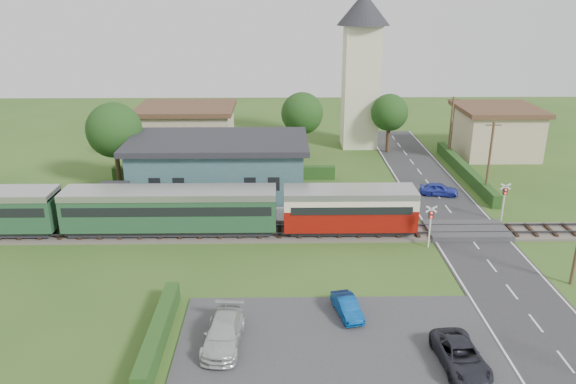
{
  "coord_description": "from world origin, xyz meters",
  "views": [
    {
      "loc": [
        -4.49,
        -37.61,
        17.89
      ],
      "look_at": [
        -3.84,
        4.0,
        2.77
      ],
      "focal_mm": 35.0,
      "sensor_mm": 36.0,
      "label": 1
    }
  ],
  "objects_px": {
    "house_east": "(496,130)",
    "car_on_road": "(439,189)",
    "car_park_blue": "(347,307)",
    "pedestrian_near": "(291,205)",
    "equipment_hut": "(114,200)",
    "train": "(128,209)",
    "church_tower": "(362,59)",
    "station_building": "(219,167)",
    "car_park_silver": "(224,333)",
    "pedestrian_far": "(162,204)",
    "house_west": "(187,129)",
    "car_park_dark": "(461,356)",
    "crossing_signal_near": "(431,220)",
    "crossing_signal_far": "(504,197)"
  },
  "relations": [
    {
      "from": "crossing_signal_near",
      "to": "car_park_silver",
      "type": "xyz_separation_m",
      "value": [
        -13.9,
        -11.84,
        -1.38
      ]
    },
    {
      "from": "car_on_road",
      "to": "car_park_blue",
      "type": "height_order",
      "value": "car_on_road"
    },
    {
      "from": "equipment_hut",
      "to": "pedestrian_far",
      "type": "height_order",
      "value": "equipment_hut"
    },
    {
      "from": "house_east",
      "to": "pedestrian_far",
      "type": "distance_m",
      "value": 38.9
    },
    {
      "from": "car_on_road",
      "to": "car_park_blue",
      "type": "bearing_deg",
      "value": 164.06
    },
    {
      "from": "house_west",
      "to": "car_on_road",
      "type": "distance_m",
      "value": 29.07
    },
    {
      "from": "car_park_dark",
      "to": "pedestrian_near",
      "type": "relative_size",
      "value": 2.49
    },
    {
      "from": "equipment_hut",
      "to": "train",
      "type": "distance_m",
      "value": 3.82
    },
    {
      "from": "car_on_road",
      "to": "car_park_silver",
      "type": "relative_size",
      "value": 0.73
    },
    {
      "from": "equipment_hut",
      "to": "pedestrian_far",
      "type": "relative_size",
      "value": 1.74
    },
    {
      "from": "pedestrian_far",
      "to": "car_park_silver",
      "type": "bearing_deg",
      "value": -161.98
    },
    {
      "from": "car_park_dark",
      "to": "car_park_blue",
      "type": "bearing_deg",
      "value": 132.9
    },
    {
      "from": "station_building",
      "to": "car_park_blue",
      "type": "bearing_deg",
      "value": -65.44
    },
    {
      "from": "house_west",
      "to": "car_park_dark",
      "type": "xyz_separation_m",
      "value": [
        19.49,
        -39.28,
        -2.11
      ]
    },
    {
      "from": "church_tower",
      "to": "pedestrian_far",
      "type": "xyz_separation_m",
      "value": [
        -19.21,
        -22.45,
        -9.04
      ]
    },
    {
      "from": "car_on_road",
      "to": "pedestrian_near",
      "type": "bearing_deg",
      "value": 124.1
    },
    {
      "from": "equipment_hut",
      "to": "train",
      "type": "relative_size",
      "value": 0.06
    },
    {
      "from": "car_park_silver",
      "to": "pedestrian_far",
      "type": "distance_m",
      "value": 19.03
    },
    {
      "from": "church_tower",
      "to": "equipment_hut",
      "type": "bearing_deg",
      "value": -135.25
    },
    {
      "from": "pedestrian_near",
      "to": "pedestrian_far",
      "type": "relative_size",
      "value": 1.19
    },
    {
      "from": "pedestrian_near",
      "to": "church_tower",
      "type": "bearing_deg",
      "value": -132.92
    },
    {
      "from": "train",
      "to": "car_park_dark",
      "type": "relative_size",
      "value": 9.89
    },
    {
      "from": "car_park_dark",
      "to": "pedestrian_far",
      "type": "height_order",
      "value": "pedestrian_far"
    },
    {
      "from": "house_east",
      "to": "car_on_road",
      "type": "bearing_deg",
      "value": -126.23
    },
    {
      "from": "car_park_silver",
      "to": "crossing_signal_far",
      "type": "bearing_deg",
      "value": 42.33
    },
    {
      "from": "church_tower",
      "to": "pedestrian_near",
      "type": "relative_size",
      "value": 10.04
    },
    {
      "from": "equipment_hut",
      "to": "crossing_signal_near",
      "type": "xyz_separation_m",
      "value": [
        24.4,
        -5.61,
        0.39
      ]
    },
    {
      "from": "house_west",
      "to": "crossing_signal_far",
      "type": "xyz_separation_m",
      "value": [
        28.6,
        -20.61,
        -0.65
      ]
    },
    {
      "from": "crossing_signal_near",
      "to": "car_park_silver",
      "type": "distance_m",
      "value": 18.31
    },
    {
      "from": "pedestrian_near",
      "to": "pedestrian_far",
      "type": "distance_m",
      "value": 10.65
    },
    {
      "from": "church_tower",
      "to": "pedestrian_near",
      "type": "bearing_deg",
      "value": -110.44
    },
    {
      "from": "car_park_silver",
      "to": "car_park_blue",
      "type": "bearing_deg",
      "value": 25.9
    },
    {
      "from": "station_building",
      "to": "car_on_road",
      "type": "bearing_deg",
      "value": -1.56
    },
    {
      "from": "pedestrian_near",
      "to": "crossing_signal_far",
      "type": "bearing_deg",
      "value": 155.55
    },
    {
      "from": "car_on_road",
      "to": "car_park_dark",
      "type": "distance_m",
      "value": 25.35
    },
    {
      "from": "car_park_dark",
      "to": "car_park_silver",
      "type": "bearing_deg",
      "value": 166.33
    },
    {
      "from": "car_park_blue",
      "to": "car_park_dark",
      "type": "height_order",
      "value": "car_park_dark"
    },
    {
      "from": "train",
      "to": "house_west",
      "type": "height_order",
      "value": "house_west"
    },
    {
      "from": "car_on_road",
      "to": "car_park_silver",
      "type": "bearing_deg",
      "value": 154.54
    },
    {
      "from": "car_park_blue",
      "to": "car_park_silver",
      "type": "relative_size",
      "value": 0.67
    },
    {
      "from": "train",
      "to": "crossing_signal_far",
      "type": "height_order",
      "value": "train"
    },
    {
      "from": "church_tower",
      "to": "crossing_signal_near",
      "type": "height_order",
      "value": "church_tower"
    },
    {
      "from": "car_park_silver",
      "to": "pedestrian_near",
      "type": "relative_size",
      "value": 2.69
    },
    {
      "from": "station_building",
      "to": "car_on_road",
      "type": "distance_m",
      "value": 20.18
    },
    {
      "from": "station_building",
      "to": "car_park_silver",
      "type": "distance_m",
      "value": 23.46
    },
    {
      "from": "equipment_hut",
      "to": "car_park_silver",
      "type": "distance_m",
      "value": 20.39
    },
    {
      "from": "car_park_blue",
      "to": "pedestrian_near",
      "type": "relative_size",
      "value": 1.81
    },
    {
      "from": "car_park_silver",
      "to": "equipment_hut",
      "type": "bearing_deg",
      "value": 125.1
    },
    {
      "from": "station_building",
      "to": "crossing_signal_near",
      "type": "height_order",
      "value": "station_building"
    },
    {
      "from": "train",
      "to": "house_west",
      "type": "relative_size",
      "value": 4.0
    }
  ]
}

